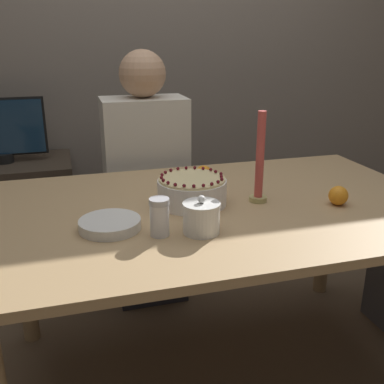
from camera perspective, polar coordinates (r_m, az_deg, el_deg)
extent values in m
plane|color=brown|center=(1.99, 3.19, -21.75)|extent=(12.00, 12.00, 0.00)
cube|color=slate|center=(2.86, -6.06, 19.13)|extent=(8.00, 0.05, 2.60)
cube|color=tan|center=(1.61, 3.66, -2.02)|extent=(1.60, 1.00, 0.03)
cylinder|color=tan|center=(2.09, -20.66, -9.12)|extent=(0.07, 0.07, 0.71)
cylinder|color=tan|center=(2.43, 16.60, -4.64)|extent=(0.07, 0.07, 0.71)
cylinder|color=white|center=(1.59, 0.00, 0.00)|extent=(0.24, 0.24, 0.09)
cylinder|color=beige|center=(1.57, 0.00, 1.67)|extent=(0.23, 0.23, 0.01)
sphere|color=maroon|center=(1.60, 3.71, 2.33)|extent=(0.01, 0.01, 0.01)
sphere|color=maroon|center=(1.63, 3.17, 2.63)|extent=(0.01, 0.01, 0.01)
sphere|color=maroon|center=(1.65, 2.39, 2.87)|extent=(0.01, 0.01, 0.01)
sphere|color=maroon|center=(1.66, 1.42, 3.03)|extent=(0.01, 0.01, 0.01)
sphere|color=maroon|center=(1.67, 0.35, 3.11)|extent=(0.01, 0.01, 0.01)
sphere|color=maroon|center=(1.67, -0.75, 3.09)|extent=(0.01, 0.01, 0.01)
sphere|color=maroon|center=(1.66, -1.80, 2.98)|extent=(0.01, 0.01, 0.01)
sphere|color=maroon|center=(1.64, -2.71, 2.79)|extent=(0.01, 0.01, 0.01)
sphere|color=maroon|center=(1.62, -3.41, 2.52)|extent=(0.01, 0.01, 0.01)
sphere|color=maroon|center=(1.59, -3.83, 2.20)|extent=(0.01, 0.01, 0.01)
sphere|color=maroon|center=(1.56, -3.92, 1.86)|extent=(0.01, 0.01, 0.01)
sphere|color=maroon|center=(1.53, -3.67, 1.51)|extent=(0.01, 0.01, 0.01)
sphere|color=maroon|center=(1.50, -3.06, 1.20)|extent=(0.01, 0.01, 0.01)
sphere|color=maroon|center=(1.48, -2.15, 0.95)|extent=(0.01, 0.01, 0.01)
sphere|color=maroon|center=(1.47, -1.01, 0.80)|extent=(0.01, 0.01, 0.01)
sphere|color=maroon|center=(1.47, 0.23, 0.77)|extent=(0.01, 0.01, 0.01)
sphere|color=maroon|center=(1.47, 1.45, 0.85)|extent=(0.01, 0.01, 0.01)
sphere|color=maroon|center=(1.49, 2.52, 1.04)|extent=(0.01, 0.01, 0.01)
sphere|color=maroon|center=(1.51, 3.33, 1.31)|extent=(0.01, 0.01, 0.01)
sphere|color=maroon|center=(1.54, 3.81, 1.64)|extent=(0.01, 0.01, 0.01)
sphere|color=maroon|center=(1.57, 3.93, 1.99)|extent=(0.01, 0.01, 0.01)
cylinder|color=white|center=(1.36, 1.20, -3.54)|extent=(0.11, 0.11, 0.08)
cylinder|color=white|center=(1.34, 1.21, -1.65)|extent=(0.11, 0.11, 0.01)
sphere|color=white|center=(1.33, 1.22, -0.93)|extent=(0.02, 0.02, 0.02)
cylinder|color=white|center=(1.34, -4.14, -3.56)|extent=(0.06, 0.06, 0.10)
cylinder|color=silver|center=(1.32, -4.20, -1.21)|extent=(0.06, 0.06, 0.02)
cylinder|color=white|center=(1.42, -10.35, -4.50)|extent=(0.19, 0.19, 0.01)
cylinder|color=white|center=(1.42, -10.37, -4.20)|extent=(0.19, 0.19, 0.01)
cylinder|color=white|center=(1.41, -10.39, -3.90)|extent=(0.19, 0.19, 0.01)
cylinder|color=white|center=(1.41, -10.41, -3.60)|extent=(0.19, 0.19, 0.01)
cylinder|color=tan|center=(1.64, 8.37, -0.85)|extent=(0.06, 0.06, 0.02)
cylinder|color=#CC4C47|center=(1.59, 8.65, 4.66)|extent=(0.03, 0.03, 0.31)
sphere|color=orange|center=(1.66, 18.09, -0.43)|extent=(0.07, 0.07, 0.07)
sphere|color=orange|center=(1.82, 1.47, 2.25)|extent=(0.07, 0.07, 0.07)
cube|color=#2D2D38|center=(2.40, -5.52, -7.55)|extent=(0.34, 0.34, 0.45)
cube|color=silver|center=(2.21, -5.94, 4.40)|extent=(0.40, 0.24, 0.58)
sphere|color=tan|center=(2.15, -6.32, 14.71)|extent=(0.22, 0.22, 0.22)
cube|color=#382D23|center=(2.74, -21.82, -3.10)|extent=(0.69, 0.46, 0.65)
cylinder|color=black|center=(2.63, -22.77, 4.00)|extent=(0.10, 0.10, 0.05)
cube|color=black|center=(2.60, -23.23, 7.58)|extent=(0.47, 0.02, 0.31)
cube|color=#142D47|center=(2.60, -23.24, 7.54)|extent=(0.44, 0.03, 0.28)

